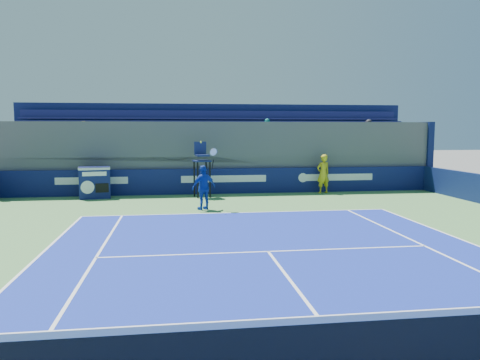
{
  "coord_description": "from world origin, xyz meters",
  "views": [
    {
      "loc": [
        -2.22,
        -4.66,
        3.0
      ],
      "look_at": [
        0.0,
        11.5,
        1.25
      ],
      "focal_mm": 35.0,
      "sensor_mm": 36.0,
      "label": 1
    }
  ],
  "objects": [
    {
      "name": "stadium_seating",
      "position": [
        -0.01,
        19.15,
        1.83
      ],
      "size": [
        21.0,
        4.05,
        4.4
      ],
      "color": "#515257",
      "rests_on": "ground"
    },
    {
      "name": "tennis_net",
      "position": [
        0.0,
        0.0,
        0.56
      ],
      "size": [
        11.65,
        0.08,
        1.1
      ],
      "color": "black",
      "rests_on": "ground"
    },
    {
      "name": "match_clock",
      "position": [
        -5.76,
        16.35,
        0.74
      ],
      "size": [
        1.42,
        0.93,
        1.4
      ],
      "color": "#101650",
      "rests_on": "ground"
    },
    {
      "name": "tennis_player",
      "position": [
        -1.2,
        12.73,
        0.86
      ],
      "size": [
        1.06,
        0.8,
        2.57
      ],
      "color": "#153BAC",
      "rests_on": "apron"
    },
    {
      "name": "umpire_chair",
      "position": [
        -1.09,
        16.09,
        1.53
      ],
      "size": [
        0.84,
        0.84,
        2.48
      ],
      "color": "black",
      "rests_on": "ground"
    },
    {
      "name": "ball_person",
      "position": [
        4.68,
        16.61,
        0.93
      ],
      "size": [
        0.76,
        0.6,
        1.84
      ],
      "primitive_type": "imported",
      "rotation": [
        0.0,
        0.0,
        3.4
      ],
      "color": "gold",
      "rests_on": "apron"
    },
    {
      "name": "back_hoarding",
      "position": [
        0.0,
        17.1,
        0.6
      ],
      "size": [
        20.4,
        0.21,
        1.2
      ],
      "color": "#0D134C",
      "rests_on": "ground"
    }
  ]
}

